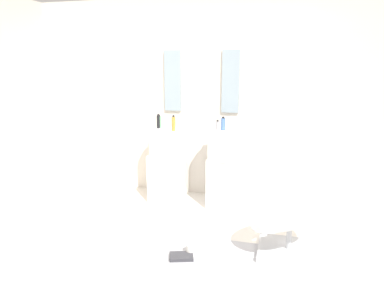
% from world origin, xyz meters
% --- Properties ---
extents(ground_plane, '(4.80, 3.60, 0.04)m').
position_xyz_m(ground_plane, '(0.00, 0.00, -0.02)').
color(ground_plane, silver).
extents(rear_partition, '(4.80, 0.10, 2.60)m').
position_xyz_m(rear_partition, '(0.00, 1.65, 1.30)').
color(rear_partition, beige).
rests_on(rear_partition, ground_plane).
extents(pedestal_sink_left, '(0.44, 0.44, 1.05)m').
position_xyz_m(pedestal_sink_left, '(-0.39, 1.27, 0.50)').
color(pedestal_sink_left, white).
rests_on(pedestal_sink_left, ground_plane).
extents(pedestal_sink_right, '(0.44, 0.44, 1.05)m').
position_xyz_m(pedestal_sink_right, '(0.39, 1.27, 0.50)').
color(pedestal_sink_right, white).
rests_on(pedestal_sink_right, ground_plane).
extents(vanity_mirror_left, '(0.22, 0.03, 0.79)m').
position_xyz_m(vanity_mirror_left, '(-0.39, 1.58, 1.55)').
color(vanity_mirror_left, '#8C9EA8').
extents(vanity_mirror_right, '(0.22, 0.03, 0.79)m').
position_xyz_m(vanity_mirror_right, '(0.39, 1.58, 1.55)').
color(vanity_mirror_right, '#8C9EA8').
extents(lounge_chair, '(1.10, 1.10, 0.65)m').
position_xyz_m(lounge_chair, '(1.17, 0.26, 0.35)').
color(lounge_chair, '#B7BABF').
rests_on(lounge_chair, ground_plane).
extents(area_rug, '(1.18, 0.86, 0.01)m').
position_xyz_m(area_rug, '(0.34, -0.07, 0.01)').
color(area_rug, '#B2B2B7').
rests_on(area_rug, ground_plane).
extents(magazine_charcoal, '(0.25, 0.20, 0.03)m').
position_xyz_m(magazine_charcoal, '(0.22, -0.09, 0.03)').
color(magazine_charcoal, '#38383D').
rests_on(magazine_charcoal, area_rug).
extents(coffee_mug, '(0.09, 0.09, 0.09)m').
position_xyz_m(coffee_mug, '(0.28, 0.01, 0.06)').
color(coffee_mug, white).
rests_on(coffee_mug, area_rug).
extents(soap_bottle_black, '(0.04, 0.04, 0.19)m').
position_xyz_m(soap_bottle_black, '(-0.50, 1.31, 1.04)').
color(soap_bottle_black, black).
rests_on(soap_bottle_black, pedestal_sink_left).
extents(soap_bottle_grey, '(0.04, 0.04, 0.14)m').
position_xyz_m(soap_bottle_grey, '(0.28, 1.30, 1.02)').
color(soap_bottle_grey, '#99999E').
rests_on(soap_bottle_grey, pedestal_sink_right).
extents(soap_bottle_green, '(0.04, 0.04, 0.17)m').
position_xyz_m(soap_bottle_green, '(-0.50, 1.34, 1.03)').
color(soap_bottle_green, '#59996B').
rests_on(soap_bottle_green, pedestal_sink_left).
extents(soap_bottle_blue, '(0.05, 0.05, 0.17)m').
position_xyz_m(soap_bottle_blue, '(0.33, 1.40, 1.03)').
color(soap_bottle_blue, '#4C72B7').
rests_on(soap_bottle_blue, pedestal_sink_right).
extents(soap_bottle_amber, '(0.05, 0.05, 0.20)m').
position_xyz_m(soap_bottle_amber, '(-0.25, 1.18, 1.04)').
color(soap_bottle_amber, '#C68C38').
rests_on(soap_bottle_amber, pedestal_sink_left).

